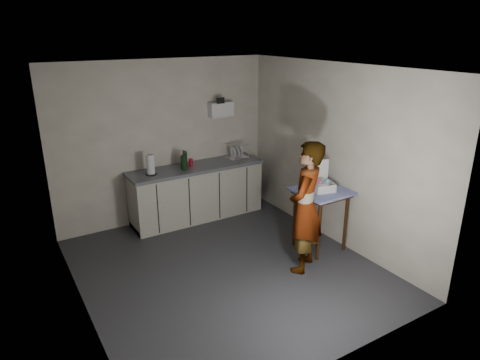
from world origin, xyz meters
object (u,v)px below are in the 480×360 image
dish_rack (237,155)px  soap_bottle (184,160)px  kitchen_counter (197,194)px  bakery_box (322,184)px  side_table (321,198)px  paper_towel (151,165)px  soda_can (191,163)px  dark_bottle (185,159)px  standing_man (305,207)px

dish_rack → soap_bottle: bearing=-173.4°
kitchen_counter → bakery_box: 2.21m
kitchen_counter → side_table: kitchen_counter is taller
paper_towel → dish_rack: paper_towel is taller
side_table → dish_rack: 1.95m
soda_can → dark_bottle: (-0.08, 0.04, 0.06)m
dark_bottle → paper_towel: size_ratio=0.78×
side_table → standing_man: (-0.55, -0.32, 0.09)m
standing_man → bakery_box: 0.66m
side_table → soap_bottle: bearing=124.2°
standing_man → dark_bottle: bearing=-109.5°
standing_man → paper_towel: (-1.26, 2.16, 0.19)m
soap_bottle → soda_can: soap_bottle is taller
standing_man → soap_bottle: (-0.72, 2.12, 0.20)m
dark_bottle → dish_rack: dish_rack is taller
dark_bottle → bakery_box: bakery_box is taller
paper_towel → dish_rack: 1.59m
dark_bottle → kitchen_counter: bearing=-16.6°
soda_can → dish_rack: size_ratio=0.37×
dark_bottle → bakery_box: 2.27m
kitchen_counter → soap_bottle: (-0.24, -0.08, 0.64)m
dark_bottle → bakery_box: (1.21, -1.92, -0.05)m
soap_bottle → dark_bottle: (0.08, 0.13, -0.04)m
soda_can → dark_bottle: 0.11m
standing_man → side_table: bearing=174.2°
dark_bottle → soap_bottle: bearing=-120.9°
side_table → dish_rack: size_ratio=2.51×
kitchen_counter → standing_man: 2.29m
soda_can → bakery_box: 2.19m
side_table → paper_towel: 2.60m
side_table → paper_towel: size_ratio=2.85×
side_table → soap_bottle: soap_bottle is taller
paper_towel → dish_rack: size_ratio=0.88×
paper_towel → side_table: bearing=-45.5°
side_table → soda_can: soda_can is taller
side_table → paper_towel: bearing=133.4°
standing_man → soap_bottle: bearing=-106.7°
standing_man → bakery_box: (0.56, 0.33, 0.11)m
bakery_box → side_table: bearing=-116.0°
dish_rack → bakery_box: bearing=-82.9°
kitchen_counter → dark_bottle: bearing=163.4°
dark_bottle → side_table: bearing=-58.1°
paper_towel → dish_rack: (1.58, 0.08, -0.09)m
standing_man → soap_bottle: size_ratio=5.48×
standing_man → dish_rack: 2.26m
kitchen_counter → soap_bottle: bearing=-162.1°
bakery_box → kitchen_counter: bearing=135.2°
kitchen_counter → bakery_box: bakery_box is taller
soap_bottle → dark_bottle: bearing=59.1°
side_table → bakery_box: (0.01, 0.01, 0.20)m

